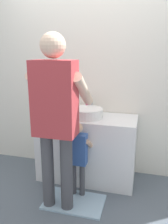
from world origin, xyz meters
The scene contains 9 objects.
ground_plane centered at (0.00, 0.00, 0.00)m, with size 14.00×14.00×0.00m, color slate.
back_wall centered at (0.00, 0.62, 1.35)m, with size 4.40×0.08×2.70m.
vanity_cabinet centered at (0.00, 0.30, 0.41)m, with size 1.19×0.54×0.82m, color white.
sink_basin centered at (0.00, 0.28, 0.87)m, with size 0.38×0.38×0.11m.
faucet centered at (0.00, 0.51, 0.90)m, with size 0.18×0.14×0.18m.
toothbrush_cup centered at (-0.34, 0.26, 0.87)m, with size 0.07×0.07×0.21m.
bath_mat centered at (0.00, -0.25, 0.01)m, with size 0.64×0.40×0.02m, color #99B7CC.
child_toddler centered at (0.00, -0.10, 0.52)m, with size 0.27×0.27×0.87m.
adult_parent centered at (-0.14, -0.34, 1.05)m, with size 0.54×0.57×1.76m.
Camera 1 is at (0.66, -2.27, 1.59)m, focal length 36.33 mm.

